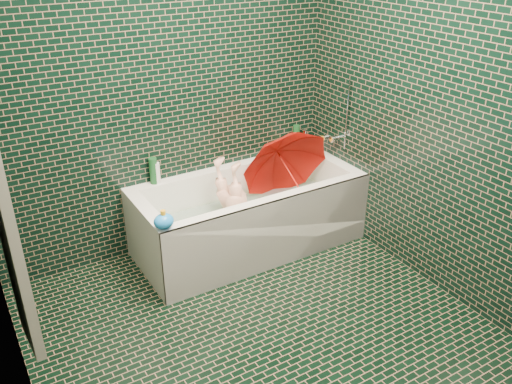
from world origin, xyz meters
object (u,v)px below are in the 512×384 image
umbrella (292,176)px  rubber_duck (285,148)px  bath_toy (164,221)px  child (235,212)px  bathtub (250,222)px

umbrella → rubber_duck: umbrella is taller
umbrella → bath_toy: (-1.15, -0.28, 0.08)m
child → rubber_duck: bearing=96.9°
child → rubber_duck: size_ratio=6.85×
umbrella → rubber_duck: size_ratio=5.38×
child → bathtub: bearing=52.6°
rubber_duck → bath_toy: bearing=-146.3°
child → bath_toy: bath_toy is taller
bathtub → child: 0.15m
rubber_duck → child: bearing=-147.5°
child → umbrella: (0.46, -0.07, 0.22)m
bathtub → rubber_duck: 0.74m
child → umbrella: 0.52m
umbrella → bath_toy: umbrella is taller
bathtub → umbrella: bearing=-5.1°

